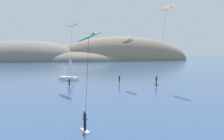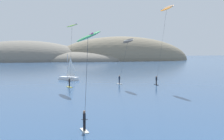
{
  "view_description": "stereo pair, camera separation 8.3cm",
  "coord_description": "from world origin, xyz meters",
  "px_view_note": "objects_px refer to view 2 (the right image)",
  "views": [
    {
      "loc": [
        -15.7,
        -14.04,
        6.6
      ],
      "look_at": [
        -6.51,
        29.85,
        3.42
      ],
      "focal_mm": 45.0,
      "sensor_mm": 36.0,
      "label": 1
    },
    {
      "loc": [
        -15.61,
        -14.05,
        6.6
      ],
      "look_at": [
        -6.51,
        29.85,
        3.42
      ],
      "focal_mm": 45.0,
      "sensor_mm": 36.0,
      "label": 2
    }
  ],
  "objects_px": {
    "sailboat_near": "(68,77)",
    "kitesurfer_lime": "(72,31)",
    "kitesurfer_orange": "(166,16)",
    "kitesurfer_green": "(88,43)",
    "kitesurfer_black": "(127,45)"
  },
  "relations": [
    {
      "from": "kitesurfer_black",
      "to": "sailboat_near",
      "type": "bearing_deg",
      "value": 124.19
    },
    {
      "from": "kitesurfer_orange",
      "to": "kitesurfer_green",
      "type": "bearing_deg",
      "value": -121.92
    },
    {
      "from": "sailboat_near",
      "to": "kitesurfer_black",
      "type": "relative_size",
      "value": 0.65
    },
    {
      "from": "kitesurfer_orange",
      "to": "kitesurfer_green",
      "type": "height_order",
      "value": "kitesurfer_orange"
    },
    {
      "from": "sailboat_near",
      "to": "kitesurfer_lime",
      "type": "bearing_deg",
      "value": -89.57
    },
    {
      "from": "kitesurfer_orange",
      "to": "kitesurfer_lime",
      "type": "bearing_deg",
      "value": 173.34
    },
    {
      "from": "sailboat_near",
      "to": "kitesurfer_green",
      "type": "bearing_deg",
      "value": -90.83
    },
    {
      "from": "sailboat_near",
      "to": "kitesurfer_lime",
      "type": "relative_size",
      "value": 0.52
    },
    {
      "from": "sailboat_near",
      "to": "kitesurfer_orange",
      "type": "relative_size",
      "value": 0.4
    },
    {
      "from": "sailboat_near",
      "to": "kitesurfer_black",
      "type": "height_order",
      "value": "kitesurfer_black"
    },
    {
      "from": "sailboat_near",
      "to": "kitesurfer_lime",
      "type": "xyz_separation_m",
      "value": [
        0.11,
        -14.28,
        9.21
      ]
    },
    {
      "from": "kitesurfer_black",
      "to": "kitesurfer_green",
      "type": "relative_size",
      "value": 1.1
    },
    {
      "from": "kitesurfer_black",
      "to": "kitesurfer_lime",
      "type": "relative_size",
      "value": 0.79
    },
    {
      "from": "sailboat_near",
      "to": "kitesurfer_orange",
      "type": "xyz_separation_m",
      "value": [
        16.28,
        -16.17,
        11.96
      ]
    },
    {
      "from": "kitesurfer_green",
      "to": "sailboat_near",
      "type": "bearing_deg",
      "value": 89.17
    }
  ]
}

